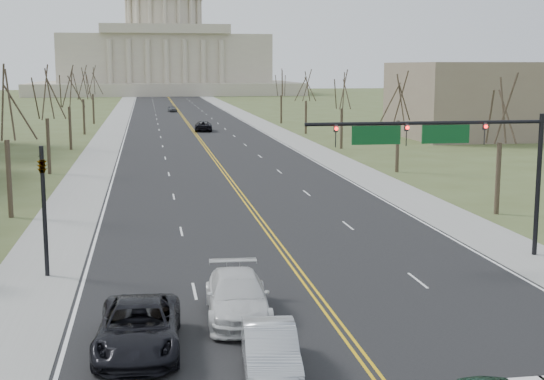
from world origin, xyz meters
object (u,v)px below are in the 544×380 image
object	(u,v)px
signal_mast	(444,144)
signal_left	(44,196)
car_sb_inner_second	(237,296)
car_far_sb	(172,109)
car_sb_inner_lead	(270,350)
car_sb_outer_lead	(139,328)
car_far_nb	(203,126)

from	to	relation	value
signal_mast	signal_left	size ratio (longest dim) A/B	2.02
car_sb_inner_second	car_far_sb	bearing A→B (deg)	92.02
signal_left	car_sb_inner_second	distance (m)	11.09
car_sb_inner_lead	car_sb_outer_lead	bearing A→B (deg)	151.77
car_far_sb	car_sb_inner_lead	bearing A→B (deg)	-98.47
signal_left	car_sb_outer_lead	distance (m)	11.33
signal_mast	car_sb_inner_second	distance (m)	14.07
car_sb_inner_lead	car_far_sb	xyz separation A→B (m)	(1.76, 138.61, -0.11)
car_sb_inner_lead	car_far_sb	world-z (taller)	car_sb_inner_lead
signal_mast	car_sb_outer_lead	distance (m)	18.53
car_sb_inner_second	car_sb_inner_lead	bearing A→B (deg)	-83.23
signal_mast	car_far_sb	distance (m)	126.31
signal_left	car_sb_inner_second	size ratio (longest dim) A/B	1.04
car_sb_outer_lead	car_sb_inner_second	distance (m)	4.69
car_sb_outer_lead	car_sb_inner_lead	bearing A→B (deg)	-29.95
car_sb_outer_lead	car_far_sb	distance (m)	136.13
signal_mast	car_far_nb	world-z (taller)	signal_mast
car_sb_inner_lead	car_far_nb	size ratio (longest dim) A/B	0.87
signal_mast	car_far_nb	size ratio (longest dim) A/B	2.24
car_sb_inner_lead	car_far_sb	size ratio (longest dim) A/B	1.20
car_sb_inner_lead	car_sb_outer_lead	world-z (taller)	car_sb_outer_lead
car_sb_inner_lead	car_far_nb	bearing A→B (deg)	91.54
car_sb_outer_lead	car_sb_inner_second	size ratio (longest dim) A/B	1.04
signal_left	car_sb_inner_lead	size ratio (longest dim) A/B	1.28
car_sb_inner_lead	car_sb_outer_lead	xyz separation A→B (m)	(-4.06, 2.61, 0.06)
signal_left	car_sb_inner_second	xyz separation A→B (m)	(7.91, -7.22, -2.87)
signal_left	car_far_sb	xyz separation A→B (m)	(10.04, 125.89, -3.04)
car_sb_inner_lead	car_far_nb	world-z (taller)	car_sb_inner_lead
signal_left	car_sb_inner_lead	xyz separation A→B (m)	(8.28, -12.72, -2.93)
signal_left	car_sb_inner_lead	distance (m)	15.46
car_sb_inner_lead	car_far_nb	distance (m)	90.17
car_sb_outer_lead	car_far_sb	bearing A→B (deg)	90.33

